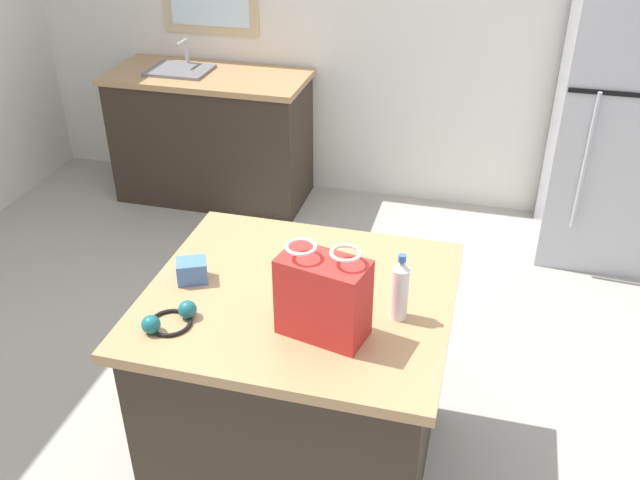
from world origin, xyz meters
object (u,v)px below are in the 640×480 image
at_px(refrigerator, 624,112).
at_px(ear_defenders, 170,319).
at_px(small_box, 192,271).
at_px(shopping_bag, 323,297).
at_px(kitchen_island, 301,383).
at_px(bottle, 400,290).

relative_size(refrigerator, ear_defenders, 8.56).
xyz_separation_m(refrigerator, ear_defenders, (-1.69, -2.45, -0.00)).
bearing_deg(refrigerator, small_box, -128.32).
bearing_deg(refrigerator, shopping_bag, -116.57).
height_order(small_box, ear_defenders, small_box).
relative_size(kitchen_island, shopping_bag, 3.33).
xyz_separation_m(bottle, ear_defenders, (-0.74, -0.24, -0.09)).
bearing_deg(shopping_bag, bottle, 32.82).
bearing_deg(refrigerator, kitchen_island, -121.39).
bearing_deg(refrigerator, ear_defenders, -124.62).
bearing_deg(shopping_bag, ear_defenders, -170.09).
relative_size(refrigerator, bottle, 7.16).
xyz_separation_m(refrigerator, bottle, (-0.95, -2.22, 0.09)).
height_order(small_box, bottle, bottle).
bearing_deg(ear_defenders, kitchen_island, 37.59).
bearing_deg(ear_defenders, bottle, 17.75).
height_order(refrigerator, small_box, refrigerator).
bearing_deg(shopping_bag, kitchen_island, 125.54).
relative_size(small_box, ear_defenders, 0.52).
xyz_separation_m(kitchen_island, small_box, (-0.41, -0.02, 0.48)).
distance_m(shopping_bag, small_box, 0.58).
distance_m(bottle, ear_defenders, 0.78).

